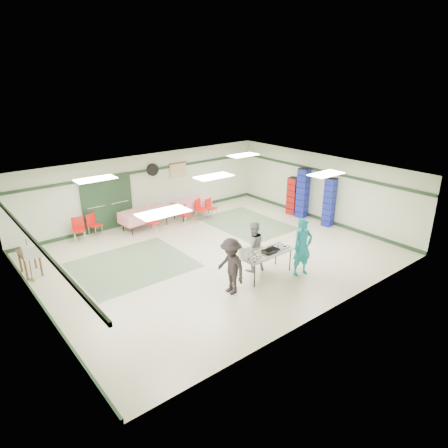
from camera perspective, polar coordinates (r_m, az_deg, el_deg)
floor at (r=13.43m, az=-1.38°, el=-4.36°), size 11.00×11.00×0.00m
ceiling at (r=12.52m, az=-1.49°, el=6.90°), size 11.00×11.00×0.00m
wall_back at (r=16.55m, az=-11.01°, el=5.14°), size 11.00×0.00×11.00m
wall_front at (r=10.00m, az=14.56°, el=-5.75°), size 11.00×0.00×11.00m
wall_left at (r=10.76m, az=-25.44°, el=-5.24°), size 0.00×9.00×9.00m
wall_right at (r=16.68m, az=13.79°, el=5.04°), size 0.00×9.00×9.00m
trim_back at (r=16.35m, az=-11.12°, el=7.48°), size 11.00×0.06×0.10m
baseboard_back at (r=16.91m, az=-10.66°, el=0.91°), size 11.00×0.06×0.12m
trim_left at (r=10.50m, az=-25.87°, el=-1.76°), size 0.06×9.00×0.10m
baseboard_left at (r=11.35m, az=-24.29°, el=-11.09°), size 0.06×9.00×0.12m
trim_right at (r=16.48m, az=13.93°, el=7.37°), size 0.06×9.00×0.10m
baseboard_right at (r=17.04m, az=13.36°, el=0.85°), size 0.06×9.00×0.12m
green_patch_a at (r=13.04m, az=-12.90°, el=-5.72°), size 3.50×3.00×0.01m
green_patch_b at (r=16.14m, az=3.25°, el=0.07°), size 2.50×3.50×0.01m
double_door_left at (r=15.73m, az=-17.88°, el=2.54°), size 0.90×0.06×2.10m
double_door_right at (r=16.06m, az=-14.75°, el=3.24°), size 0.90×0.06×2.10m
door_frame at (r=15.87m, az=-16.28°, el=2.88°), size 2.00×0.03×2.15m
wall_fan at (r=16.47m, az=-10.15°, el=7.64°), size 0.50×0.10×0.50m
scroll_banner at (r=17.10m, az=-6.58°, el=7.62°), size 0.80×0.02×0.60m
serving_table at (r=11.87m, az=6.06°, el=-4.21°), size 1.80×0.79×0.76m
sheet_tray_right at (r=12.17m, az=7.80°, el=-3.34°), size 0.60×0.47×0.02m
sheet_tray_mid at (r=11.79m, az=5.26°, el=-4.05°), size 0.58×0.45×0.02m
sheet_tray_left at (r=11.37m, az=4.65°, el=-5.00°), size 0.59×0.45×0.02m
baking_pan at (r=11.84m, az=6.67°, el=-3.82°), size 0.52×0.34×0.08m
foam_box_stack at (r=11.26m, az=3.00°, el=-4.11°), size 0.27×0.25×0.42m
volunteer_teal at (r=12.03m, az=11.15°, el=-3.26°), size 0.73×0.56×1.77m
volunteer_grey at (r=12.10m, az=4.12°, el=-3.20°), size 0.89×0.77×1.59m
volunteer_dark at (r=10.85m, az=0.99°, el=-6.06°), size 0.66×1.07×1.61m
dining_table_a at (r=16.84m, az=-4.67°, el=2.96°), size 1.78×0.96×0.77m
dining_table_b at (r=15.78m, az=-11.27°, el=1.38°), size 1.99×1.03×0.77m
chair_a at (r=16.41m, az=-3.48°, el=2.40°), size 0.54×0.54×0.88m
chair_b at (r=16.02m, az=-5.72°, el=1.64°), size 0.42×0.42×0.78m
chair_c at (r=16.72m, az=-2.02°, el=2.57°), size 0.46×0.46×0.79m
chair_d at (r=15.32m, az=-10.27°, el=0.54°), size 0.45×0.45×0.80m
chair_loose_a at (r=15.46m, az=-18.22°, el=0.18°), size 0.54×0.54×0.88m
chair_loose_b at (r=15.15m, az=-20.07°, el=-0.43°), size 0.50×0.50×0.90m
crate_stack_blue_a at (r=16.89m, az=11.18°, el=4.35°), size 0.46×0.46×2.08m
crate_stack_red at (r=17.28m, az=9.83°, el=3.98°), size 0.47×0.47×1.60m
crate_stack_blue_b at (r=16.12m, az=14.80°, el=3.00°), size 0.43×0.43×1.94m
printer_table at (r=13.24m, az=-26.12°, el=-4.02°), size 0.52×0.80×0.74m
office_printer at (r=12.72m, az=-25.85°, el=-3.45°), size 0.51×0.45×0.38m
broom at (r=12.87m, az=-26.10°, el=-4.46°), size 0.06×0.21×1.30m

